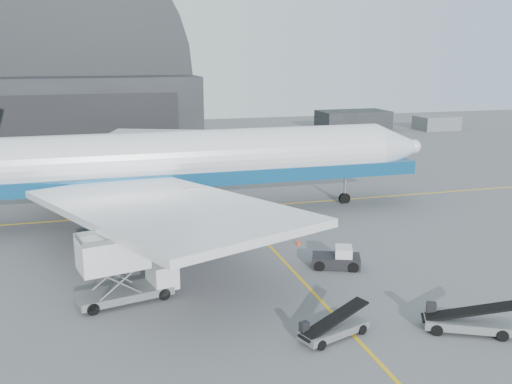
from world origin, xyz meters
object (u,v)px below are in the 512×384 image
object	(u,v)px
airliner	(166,162)
pushback_tug	(338,259)
catering_truck	(122,269)
belt_loader_b	(466,322)
belt_loader_a	(333,328)

from	to	relation	value
airliner	pushback_tug	distance (m)	20.45
catering_truck	belt_loader_b	distance (m)	20.99
belt_loader_b	airliner	bearing A→B (deg)	141.75
belt_loader_a	belt_loader_b	bearing A→B (deg)	-30.28
airliner	belt_loader_a	world-z (taller)	airliner
pushback_tug	belt_loader_a	world-z (taller)	belt_loader_a
pushback_tug	belt_loader_b	distance (m)	11.75
airliner	belt_loader_b	bearing A→B (deg)	-64.82
belt_loader_b	catering_truck	bearing A→B (deg)	179.26
pushback_tug	belt_loader_b	world-z (taller)	belt_loader_b
airliner	catering_truck	distance (m)	19.72
catering_truck	belt_loader_b	bearing A→B (deg)	-40.35
airliner	catering_truck	xyz separation A→B (m)	(-5.28, -18.73, -3.19)
catering_truck	belt_loader_b	xyz separation A→B (m)	(18.59, -9.60, -1.60)
catering_truck	belt_loader_b	world-z (taller)	catering_truck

